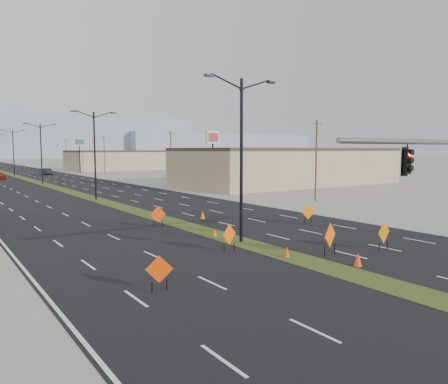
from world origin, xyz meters
TOP-DOWN VIEW (x-y plane):
  - ground at (0.00, 0.00)m, footprint 600.00×600.00m
  - road_surface at (0.00, 100.00)m, footprint 25.00×400.00m
  - median_strip at (0.00, 100.00)m, footprint 2.00×400.00m
  - building_se_near at (34.00, 45.00)m, footprint 36.00×18.00m
  - building_se_far at (38.00, 110.00)m, footprint 44.00×16.00m
  - mesa_center at (40.00, 300.00)m, footprint 220.00×50.00m
  - mesa_east at (180.00, 290.00)m, footprint 160.00×50.00m
  - streetlight_0 at (0.00, 12.00)m, footprint 5.15×0.24m
  - streetlight_1 at (0.00, 40.00)m, footprint 5.15×0.24m
  - streetlight_2 at (0.00, 68.00)m, footprint 5.15×0.24m
  - streetlight_3 at (0.00, 96.00)m, footprint 5.15×0.24m
  - utility_pole_0 at (20.00, 25.00)m, footprint 1.60×0.20m
  - utility_pole_1 at (20.00, 60.00)m, footprint 1.60×0.20m
  - utility_pole_2 at (20.00, 95.00)m, footprint 1.60×0.20m
  - utility_pole_3 at (20.00, 130.00)m, footprint 1.60×0.20m
  - car_mid at (6.60, 94.59)m, footprint 1.62×4.52m
  - construction_sign_0 at (-8.35, 6.29)m, footprint 1.04×0.51m
  - construction_sign_1 at (-2.00, 10.43)m, footprint 1.13×0.43m
  - construction_sign_2 at (-2.00, 19.57)m, footprint 1.20×0.16m
  - construction_sign_3 at (2.00, 6.59)m, footprint 1.28×0.47m
  - construction_sign_4 at (5.37, 5.63)m, footprint 1.28×0.26m
  - construction_sign_5 at (8.38, 14.57)m, footprint 1.07×0.41m
  - cone_0 at (1.43, 4.26)m, footprint 0.53×0.53m
  - cone_1 at (-0.27, 7.53)m, footprint 0.48×0.48m
  - cone_2 at (2.86, 21.22)m, footprint 0.44×0.44m
  - cone_3 at (-0.37, 14.43)m, footprint 0.42×0.42m
  - pole_sign_east_near at (18.47, 43.88)m, footprint 2.72×1.19m
  - pole_sign_east_far at (14.80, 97.50)m, footprint 2.75×1.17m

SIDE VIEW (x-z plane):
  - ground at x=0.00m, z-range 0.00..0.00m
  - road_surface at x=0.00m, z-range -0.01..0.01m
  - median_strip at x=0.00m, z-range -0.02..0.02m
  - cone_3 at x=-0.37m, z-range 0.00..0.53m
  - cone_1 at x=-0.27m, z-range 0.00..0.60m
  - cone_2 at x=2.86m, z-range 0.00..0.66m
  - cone_0 at x=1.43m, z-range 0.00..0.68m
  - car_mid at x=6.60m, z-range 0.00..1.49m
  - construction_sign_0 at x=-8.35m, z-range 0.13..1.62m
  - construction_sign_5 at x=8.38m, z-range 0.13..1.63m
  - construction_sign_1 at x=-2.00m, z-range 0.14..1.71m
  - construction_sign_2 at x=-2.00m, z-range 0.14..1.74m
  - construction_sign_4 at x=5.37m, z-range 0.15..1.87m
  - construction_sign_3 at x=2.00m, z-range 0.16..1.95m
  - building_se_far at x=38.00m, z-range 0.00..5.00m
  - building_se_near at x=34.00m, z-range 0.00..5.50m
  - utility_pole_0 at x=20.00m, z-range 0.17..9.17m
  - utility_pole_1 at x=20.00m, z-range 0.17..9.17m
  - utility_pole_2 at x=20.00m, z-range 0.17..9.17m
  - utility_pole_3 at x=20.00m, z-range 0.17..9.17m
  - streetlight_0 at x=0.00m, z-range 0.41..10.43m
  - streetlight_1 at x=0.00m, z-range 0.41..10.43m
  - streetlight_2 at x=0.00m, z-range 0.41..10.43m
  - streetlight_3 at x=0.00m, z-range 0.41..10.43m
  - pole_sign_east_near at x=18.47m, z-range 2.59..11.01m
  - pole_sign_east_far at x=14.80m, z-range 2.62..11.12m
  - mesa_east at x=180.00m, z-range 0.00..18.00m
  - mesa_center at x=40.00m, z-range 0.00..28.00m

